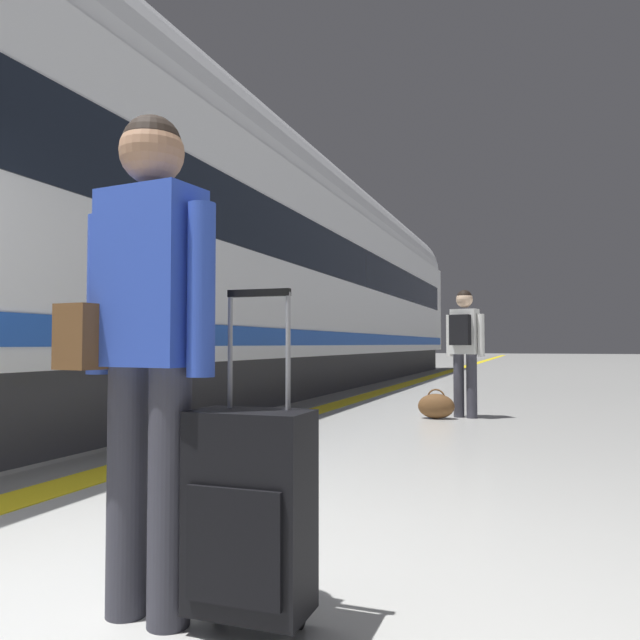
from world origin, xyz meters
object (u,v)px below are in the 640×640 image
Objects in this scene: high_speed_train at (198,239)px; rolling_suitcase_foreground at (250,511)px; traveller_foreground at (146,325)px; duffel_bag_near at (436,406)px; passenger_near at (464,342)px.

rolling_suitcase_foreground is at bearing -57.65° from high_speed_train.
traveller_foreground is 5.83m from duffel_bag_near.
traveller_foreground is at bearing -93.35° from passenger_near.
passenger_near is (4.04, -0.46, -1.57)m from high_speed_train.
rolling_suitcase_foreground is (4.06, -6.40, -2.13)m from high_speed_train.
high_speed_train reaches higher than duffel_bag_near.
high_speed_train is 4.36m from passenger_near.
high_speed_train is 18.63× the size of traveller_foreground.
traveller_foreground is 3.79× the size of duffel_bag_near.
high_speed_train reaches higher than traveller_foreground.
traveller_foreground is 5.99m from passenger_near.
high_speed_train is 7.87m from rolling_suitcase_foreground.
passenger_near reaches higher than rolling_suitcase_foreground.
passenger_near is (-0.02, 5.94, 0.56)m from rolling_suitcase_foreground.
high_speed_train reaches higher than rolling_suitcase_foreground.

